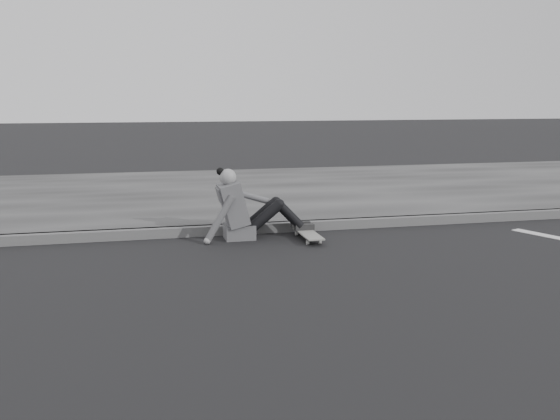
# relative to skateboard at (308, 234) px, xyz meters

# --- Properties ---
(ground) EXTENTS (80.00, 80.00, 0.00)m
(ground) POSITION_rel_skateboard_xyz_m (0.10, -2.05, -0.07)
(ground) COLOR black
(ground) RESTS_ON ground
(curb) EXTENTS (24.00, 0.16, 0.12)m
(curb) POSITION_rel_skateboard_xyz_m (0.10, 0.53, -0.01)
(curb) COLOR #515151
(curb) RESTS_ON ground
(sidewalk) EXTENTS (24.00, 6.00, 0.12)m
(sidewalk) POSITION_rel_skateboard_xyz_m (0.10, 3.55, -0.01)
(sidewalk) COLOR #373737
(sidewalk) RESTS_ON ground
(skateboard) EXTENTS (0.20, 0.78, 0.09)m
(skateboard) POSITION_rel_skateboard_xyz_m (0.00, 0.00, 0.00)
(skateboard) COLOR #9C9D97
(skateboard) RESTS_ON ground
(seated_woman) EXTENTS (1.38, 0.46, 0.88)m
(seated_woman) POSITION_rel_skateboard_xyz_m (-0.73, 0.25, 0.29)
(seated_woman) COLOR #4F4F52
(seated_woman) RESTS_ON ground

